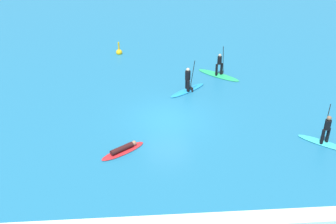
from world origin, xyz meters
name	(u,v)px	position (x,y,z in m)	size (l,w,h in m)	color
ground_plane	(168,119)	(0.00, 0.00, 0.00)	(120.00, 120.00, 0.00)	#1E6B93
surfer_on_blue_board	(188,85)	(1.55, 3.44, 0.46)	(2.72, 2.26, 2.34)	#1E8CD1
surfer_on_teal_board	(325,136)	(8.41, -3.15, 0.51)	(2.65, 2.22, 2.33)	#33C6CC
surfer_on_red_board	(123,150)	(-2.64, -3.10, 0.13)	(2.54, 2.03, 0.38)	red
surfer_on_green_board	(219,71)	(4.02, 5.55, 0.37)	(2.99, 2.64, 2.27)	#23B266
marker_buoy	(119,52)	(-3.17, 9.89, 0.16)	(0.49, 0.49, 1.09)	yellow
wave_crest	(182,223)	(0.00, -8.62, 0.09)	(20.03, 0.90, 0.18)	white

